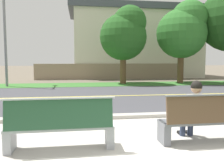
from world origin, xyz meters
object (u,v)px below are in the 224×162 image
Objects in this scene: streetlamp at (5,16)px; shade_tree_left at (183,30)px; bench_left at (60,126)px; seated_person_grey at (193,108)px; shade_tree_far_left at (125,33)px; bench_right at (209,120)px.

streetlamp is 1.32× the size of shade_tree_left.
seated_person_grey is (2.65, 0.17, 0.21)m from bench_left.
streetlamp is 1.43× the size of shade_tree_far_left.
bench_right is 0.35× the size of shade_tree_far_left.
bench_right is at bearing -35.24° from seated_person_grey.
shade_tree_far_left is (3.60, 12.12, 3.14)m from bench_left.
shade_tree_far_left reaches higher than seated_person_grey.
streetlamp reaches higher than shade_tree_far_left.
seated_person_grey is at bearing -94.52° from shade_tree_far_left.
bench_right is 14.10m from streetlamp.
streetlamp is at bearing -177.14° from shade_tree_left.
shade_tree_left is at bearing 56.46° from bench_left.
streetlamp is (-4.27, 11.45, 4.04)m from bench_left.
seated_person_grey is 0.21× the size of shade_tree_left.
bench_right is 0.24× the size of streetlamp.
bench_left is at bearing -176.29° from seated_person_grey.
bench_left is 2.90m from bench_right.
seated_person_grey is at bearing -114.18° from shade_tree_left.
shade_tree_left reaches higher than bench_left.
bench_left is 12.87m from streetlamp.
bench_right is at bearing -57.94° from streetlamp.
streetlamp is 12.29m from shade_tree_left.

